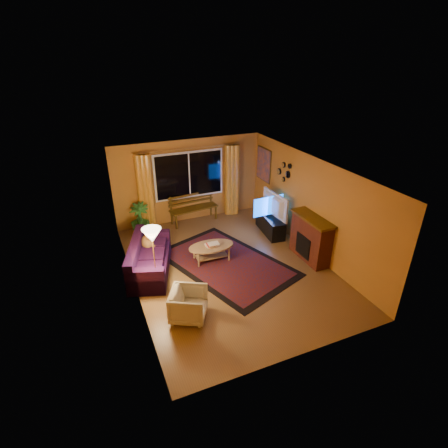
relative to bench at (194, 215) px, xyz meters
name	(u,v)px	position (x,y,z in m)	size (l,w,h in m)	color
floor	(229,268)	(-0.04, -2.75, -0.23)	(4.50, 6.00, 0.02)	brown
ceiling	(229,169)	(-0.04, -2.75, 2.29)	(4.50, 6.00, 0.02)	white
wall_back	(189,181)	(-0.04, 0.26, 1.03)	(4.50, 0.02, 2.50)	#C47F2E
wall_left	(129,240)	(-2.30, -2.75, 1.03)	(0.02, 6.00, 2.50)	#C47F2E
wall_right	(311,206)	(2.22, -2.75, 1.03)	(0.02, 6.00, 2.50)	#C47F2E
window	(189,175)	(-0.04, 0.19, 1.23)	(2.00, 0.02, 1.30)	black
curtain_rod	(189,149)	(-0.04, 0.15, 2.03)	(0.03, 0.03, 3.20)	#BF8C3F
curtain_left	(145,193)	(-1.39, 0.13, 0.90)	(0.36, 0.36, 2.24)	orange
curtain_right	(232,180)	(1.31, 0.13, 0.90)	(0.36, 0.36, 2.24)	orange
bench	(194,215)	(0.00, 0.00, 0.00)	(1.49, 0.44, 0.45)	#493209
potted_plant	(140,219)	(-1.68, -0.20, 0.26)	(0.54, 0.54, 0.96)	#235B1E
sofa	(150,257)	(-1.82, -2.17, 0.17)	(0.84, 1.95, 0.79)	black
dog	(147,239)	(-1.77, -1.73, 0.41)	(0.33, 0.45, 0.49)	olive
armchair	(189,303)	(-1.48, -4.07, 0.13)	(0.68, 0.63, 0.70)	beige
floor_lamp	(155,261)	(-1.86, -3.01, 0.56)	(0.26, 0.26, 1.56)	#BF8C3F
rug	(226,263)	(-0.03, -2.57, -0.21)	(2.11, 3.33, 0.02)	#611100
coffee_table	(211,253)	(-0.30, -2.27, -0.01)	(1.15, 1.15, 0.42)	tan
tv_console	(270,224)	(1.80, -1.54, 0.04)	(0.42, 1.25, 0.52)	black
television	(272,205)	(1.80, -1.54, 0.64)	(1.19, 0.16, 0.69)	black
fireplace	(311,239)	(2.01, -3.15, 0.33)	(0.40, 1.20, 1.10)	maroon
mirror_cluster	(284,171)	(2.17, -1.45, 1.58)	(0.06, 0.60, 0.56)	black
painting	(264,165)	(2.18, -0.30, 1.43)	(0.04, 0.76, 0.96)	orange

